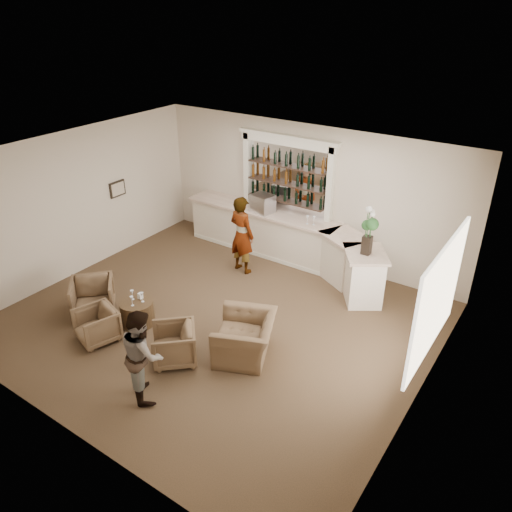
# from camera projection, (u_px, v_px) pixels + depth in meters

# --- Properties ---
(ground) EXTENTS (8.00, 8.00, 0.00)m
(ground) POSITION_uv_depth(u_px,v_px,m) (218.00, 321.00, 10.05)
(ground) COLOR brown
(ground) RESTS_ON ground
(room_shell) EXTENTS (8.04, 7.02, 3.32)m
(room_shell) POSITION_uv_depth(u_px,v_px,m) (243.00, 204.00, 9.40)
(room_shell) COLOR beige
(room_shell) RESTS_ON ground
(bar_counter) EXTENTS (5.72, 1.80, 1.14)m
(bar_counter) POSITION_uv_depth(u_px,v_px,m) (288.00, 240.00, 12.06)
(bar_counter) COLOR white
(bar_counter) RESTS_ON ground
(back_bar_alcove) EXTENTS (2.64, 0.25, 3.00)m
(back_bar_alcove) POSITION_uv_depth(u_px,v_px,m) (287.00, 175.00, 11.85)
(back_bar_alcove) COLOR white
(back_bar_alcove) RESTS_ON ground
(cocktail_table) EXTENTS (0.66, 0.66, 0.50)m
(cocktail_table) POSITION_uv_depth(u_px,v_px,m) (138.00, 313.00, 9.88)
(cocktail_table) COLOR #503C22
(cocktail_table) RESTS_ON ground
(sommelier) EXTENTS (0.74, 0.55, 1.86)m
(sommelier) POSITION_uv_depth(u_px,v_px,m) (242.00, 235.00, 11.50)
(sommelier) COLOR gray
(sommelier) RESTS_ON ground
(guest) EXTENTS (0.98, 0.95, 1.60)m
(guest) POSITION_uv_depth(u_px,v_px,m) (143.00, 354.00, 7.88)
(guest) COLOR gray
(guest) RESTS_ON ground
(armchair_left) EXTENTS (1.17, 1.17, 0.77)m
(armchair_left) POSITION_uv_depth(u_px,v_px,m) (93.00, 297.00, 10.14)
(armchair_left) COLOR brown
(armchair_left) RESTS_ON ground
(armchair_center) EXTENTS (0.89, 0.91, 0.66)m
(armchair_center) POSITION_uv_depth(u_px,v_px,m) (97.00, 325.00, 9.37)
(armchair_center) COLOR brown
(armchair_center) RESTS_ON ground
(armchair_right) EXTENTS (1.07, 1.07, 0.70)m
(armchair_right) POSITION_uv_depth(u_px,v_px,m) (174.00, 344.00, 8.82)
(armchair_right) COLOR brown
(armchair_right) RESTS_ON ground
(armchair_far) EXTENTS (1.41, 1.48, 0.76)m
(armchair_far) POSITION_uv_depth(u_px,v_px,m) (245.00, 337.00, 8.96)
(armchair_far) COLOR brown
(armchair_far) RESTS_ON ground
(espresso_machine) EXTENTS (0.57, 0.50, 0.44)m
(espresso_machine) POSITION_uv_depth(u_px,v_px,m) (263.00, 203.00, 12.07)
(espresso_machine) COLOR silver
(espresso_machine) RESTS_ON bar_counter
(flower_vase) EXTENTS (0.28, 0.28, 1.04)m
(flower_vase) POSITION_uv_depth(u_px,v_px,m) (369.00, 228.00, 9.93)
(flower_vase) COLOR black
(flower_vase) RESTS_ON bar_counter
(wine_glass_bar_left) EXTENTS (0.07, 0.07, 0.21)m
(wine_glass_bar_left) POSITION_uv_depth(u_px,v_px,m) (307.00, 220.00, 11.48)
(wine_glass_bar_left) COLOR white
(wine_glass_bar_left) RESTS_ON bar_counter
(wine_glass_bar_right) EXTENTS (0.07, 0.07, 0.21)m
(wine_glass_bar_right) POSITION_uv_depth(u_px,v_px,m) (314.00, 221.00, 11.44)
(wine_glass_bar_right) COLOR white
(wine_glass_bar_right) RESTS_ON bar_counter
(wine_glass_tbl_a) EXTENTS (0.07, 0.07, 0.21)m
(wine_glass_tbl_a) POSITION_uv_depth(u_px,v_px,m) (132.00, 295.00, 9.80)
(wine_glass_tbl_a) COLOR white
(wine_glass_tbl_a) RESTS_ON cocktail_table
(wine_glass_tbl_b) EXTENTS (0.07, 0.07, 0.21)m
(wine_glass_tbl_b) POSITION_uv_depth(u_px,v_px,m) (142.00, 297.00, 9.73)
(wine_glass_tbl_b) COLOR white
(wine_glass_tbl_b) RESTS_ON cocktail_table
(wine_glass_tbl_c) EXTENTS (0.07, 0.07, 0.21)m
(wine_glass_tbl_c) POSITION_uv_depth(u_px,v_px,m) (132.00, 301.00, 9.60)
(wine_glass_tbl_c) COLOR white
(wine_glass_tbl_c) RESTS_ON cocktail_table
(napkin_holder) EXTENTS (0.08, 0.08, 0.12)m
(napkin_holder) POSITION_uv_depth(u_px,v_px,m) (140.00, 296.00, 9.85)
(napkin_holder) COLOR white
(napkin_holder) RESTS_ON cocktail_table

